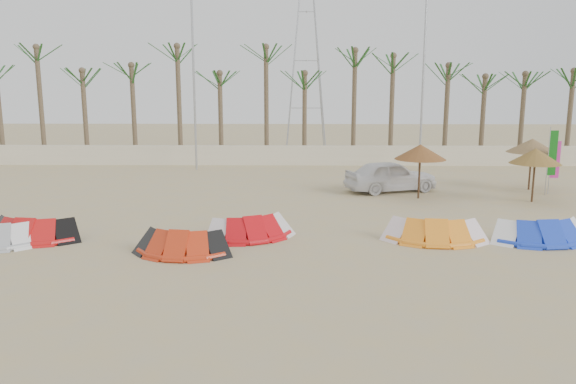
{
  "coord_description": "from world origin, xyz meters",
  "views": [
    {
      "loc": [
        0.34,
        -14.91,
        5.38
      ],
      "look_at": [
        0.0,
        6.0,
        1.3
      ],
      "focal_mm": 35.0,
      "sensor_mm": 36.0,
      "label": 1
    }
  ],
  "objects_px": {
    "parasol_right": "(532,146)",
    "kite_orange": "(433,228)",
    "kite_red_right": "(252,225)",
    "kite_red_left": "(34,227)",
    "kite_blue": "(539,228)",
    "car": "(391,176)",
    "parasol_mid": "(536,156)",
    "parasol_left": "(420,152)",
    "kite_red_mid": "(183,240)"
  },
  "relations": [
    {
      "from": "parasol_left",
      "to": "car",
      "type": "distance_m",
      "value": 2.49
    },
    {
      "from": "kite_red_right",
      "to": "parasol_mid",
      "type": "height_order",
      "value": "parasol_mid"
    },
    {
      "from": "kite_red_left",
      "to": "kite_orange",
      "type": "bearing_deg",
      "value": 0.39
    },
    {
      "from": "kite_red_right",
      "to": "kite_blue",
      "type": "height_order",
      "value": "same"
    },
    {
      "from": "kite_red_mid",
      "to": "parasol_left",
      "type": "xyz_separation_m",
      "value": [
        9.42,
        8.79,
        1.79
      ]
    },
    {
      "from": "kite_red_right",
      "to": "parasol_right",
      "type": "relative_size",
      "value": 1.35
    },
    {
      "from": "kite_red_left",
      "to": "parasol_right",
      "type": "relative_size",
      "value": 1.35
    },
    {
      "from": "kite_red_mid",
      "to": "kite_red_right",
      "type": "height_order",
      "value": "same"
    },
    {
      "from": "parasol_left",
      "to": "kite_red_mid",
      "type": "bearing_deg",
      "value": -136.97
    },
    {
      "from": "parasol_left",
      "to": "car",
      "type": "xyz_separation_m",
      "value": [
        -1.04,
        1.75,
        -1.43
      ]
    },
    {
      "from": "parasol_left",
      "to": "car",
      "type": "bearing_deg",
      "value": 120.84
    },
    {
      "from": "kite_red_right",
      "to": "kite_orange",
      "type": "height_order",
      "value": "same"
    },
    {
      "from": "kite_orange",
      "to": "parasol_mid",
      "type": "height_order",
      "value": "parasol_mid"
    },
    {
      "from": "kite_orange",
      "to": "parasol_left",
      "type": "xyz_separation_m",
      "value": [
        1.01,
        7.11,
        1.79
      ]
    },
    {
      "from": "kite_red_mid",
      "to": "parasol_left",
      "type": "bearing_deg",
      "value": 43.03
    },
    {
      "from": "kite_blue",
      "to": "parasol_right",
      "type": "bearing_deg",
      "value": 69.86
    },
    {
      "from": "kite_blue",
      "to": "parasol_left",
      "type": "xyz_separation_m",
      "value": [
        -2.65,
        7.16,
        1.79
      ]
    },
    {
      "from": "kite_red_mid",
      "to": "parasol_right",
      "type": "bearing_deg",
      "value": 35.53
    },
    {
      "from": "kite_blue",
      "to": "kite_orange",
      "type": "bearing_deg",
      "value": 179.21
    },
    {
      "from": "parasol_mid",
      "to": "parasol_left",
      "type": "bearing_deg",
      "value": 171.94
    },
    {
      "from": "kite_red_left",
      "to": "parasol_left",
      "type": "xyz_separation_m",
      "value": [
        14.97,
        7.2,
        1.79
      ]
    },
    {
      "from": "kite_blue",
      "to": "car",
      "type": "relative_size",
      "value": 0.77
    },
    {
      "from": "kite_red_left",
      "to": "kite_blue",
      "type": "xyz_separation_m",
      "value": [
        17.62,
        0.04,
        0.0
      ]
    },
    {
      "from": "kite_orange",
      "to": "car",
      "type": "distance_m",
      "value": 8.86
    },
    {
      "from": "parasol_mid",
      "to": "parasol_right",
      "type": "xyz_separation_m",
      "value": [
        1.07,
        3.02,
        0.15
      ]
    },
    {
      "from": "kite_orange",
      "to": "parasol_left",
      "type": "bearing_deg",
      "value": 81.9
    },
    {
      "from": "parasol_mid",
      "to": "kite_red_right",
      "type": "bearing_deg",
      "value": -153.62
    },
    {
      "from": "kite_red_right",
      "to": "parasol_right",
      "type": "xyz_separation_m",
      "value": [
        13.47,
        9.17,
        1.84
      ]
    },
    {
      "from": "car",
      "to": "parasol_right",
      "type": "bearing_deg",
      "value": -103.31
    },
    {
      "from": "parasol_mid",
      "to": "parasol_right",
      "type": "relative_size",
      "value": 0.94
    },
    {
      "from": "kite_blue",
      "to": "kite_red_right",
      "type": "bearing_deg",
      "value": 178.33
    },
    {
      "from": "kite_blue",
      "to": "parasol_mid",
      "type": "relative_size",
      "value": 1.43
    },
    {
      "from": "car",
      "to": "kite_blue",
      "type": "bearing_deg",
      "value": -175.22
    },
    {
      "from": "kite_red_right",
      "to": "parasol_left",
      "type": "relative_size",
      "value": 1.38
    },
    {
      "from": "kite_blue",
      "to": "parasol_mid",
      "type": "xyz_separation_m",
      "value": [
        2.4,
        6.44,
        1.7
      ]
    },
    {
      "from": "kite_red_mid",
      "to": "parasol_left",
      "type": "height_order",
      "value": "parasol_left"
    },
    {
      "from": "parasol_mid",
      "to": "kite_orange",
      "type": "bearing_deg",
      "value": -133.49
    },
    {
      "from": "kite_blue",
      "to": "parasol_right",
      "type": "distance_m",
      "value": 10.25
    },
    {
      "from": "kite_red_right",
      "to": "kite_blue",
      "type": "relative_size",
      "value": 0.99
    },
    {
      "from": "parasol_right",
      "to": "kite_orange",
      "type": "bearing_deg",
      "value": -127.16
    },
    {
      "from": "parasol_mid",
      "to": "car",
      "type": "distance_m",
      "value": 6.71
    },
    {
      "from": "parasol_right",
      "to": "car",
      "type": "relative_size",
      "value": 0.57
    },
    {
      "from": "kite_orange",
      "to": "parasol_right",
      "type": "height_order",
      "value": "parasol_right"
    },
    {
      "from": "kite_orange",
      "to": "kite_blue",
      "type": "bearing_deg",
      "value": -0.79
    },
    {
      "from": "kite_red_left",
      "to": "kite_red_right",
      "type": "relative_size",
      "value": 1.0
    },
    {
      "from": "parasol_right",
      "to": "kite_red_mid",
      "type": "bearing_deg",
      "value": -144.47
    },
    {
      "from": "kite_red_mid",
      "to": "kite_orange",
      "type": "height_order",
      "value": "same"
    },
    {
      "from": "parasol_right",
      "to": "car",
      "type": "distance_m",
      "value": 7.34
    },
    {
      "from": "kite_orange",
      "to": "kite_blue",
      "type": "xyz_separation_m",
      "value": [
        3.66,
        -0.05,
        -0.0
      ]
    },
    {
      "from": "kite_red_left",
      "to": "kite_blue",
      "type": "distance_m",
      "value": 17.62
    }
  ]
}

